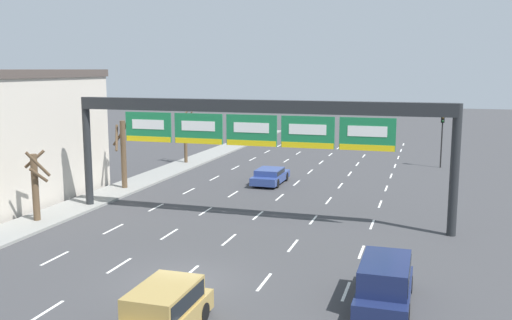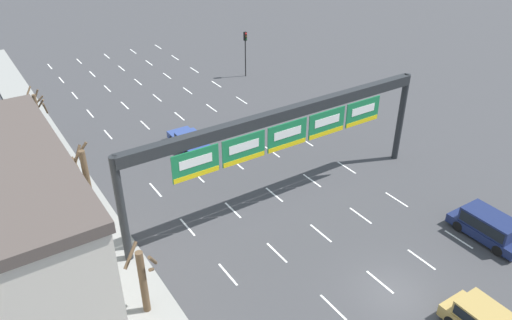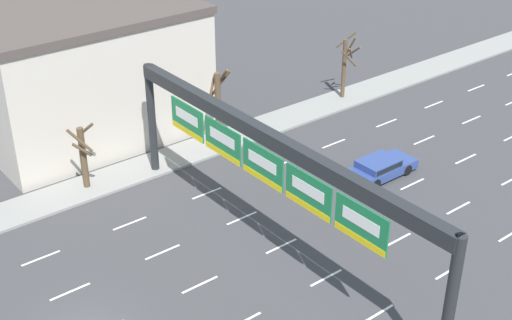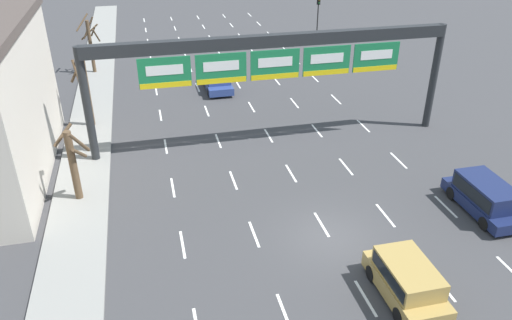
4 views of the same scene
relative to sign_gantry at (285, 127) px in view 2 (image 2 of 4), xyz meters
The scene contains 9 objects.
ground_plane 11.50m from the sign_gantry, 90.00° to the right, with size 220.00×220.00×0.00m, color #3D3D3F.
lane_dashes 6.58m from the sign_gantry, 90.00° to the left, with size 13.32×67.00×0.01m.
sign_gantry is the anchor object (origin of this frame).
suv_navy 13.56m from the sign_gantry, 50.49° to the right, with size 1.90×4.53×1.66m.
car_blue 11.40m from the sign_gantry, 100.24° to the left, with size 1.94×4.50×1.17m.
traffic_light_near_gantry 23.79m from the sign_gantry, 63.92° to the left, with size 0.30×0.35×4.80m.
tree_bare_closest 12.49m from the sign_gantry, 159.81° to the right, with size 1.72×1.73×3.99m.
tree_bare_second 20.41m from the sign_gantry, 124.65° to the left, with size 1.85×1.84×4.80m.
tree_bare_third 12.62m from the sign_gantry, 155.41° to the left, with size 1.49×1.64×5.07m.
Camera 2 is at (-16.50, -12.06, 19.31)m, focal length 35.00 mm.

